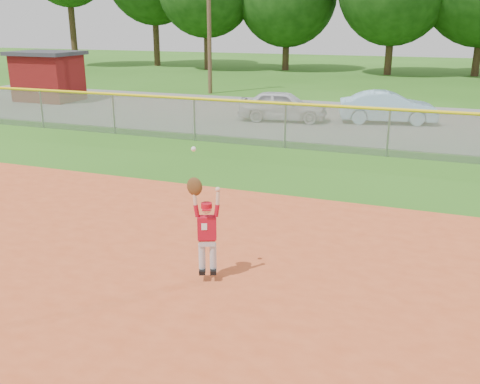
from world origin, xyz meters
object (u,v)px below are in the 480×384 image
object	(u,v)px
utility_shed	(48,76)
ballplayer	(205,226)
car_white_a	(283,106)
car_blue	(388,107)

from	to	relation	value
utility_shed	ballplayer	world-z (taller)	utility_shed
utility_shed	car_white_a	bearing A→B (deg)	-5.98
car_blue	ballplayer	distance (m)	15.61
car_white_a	car_blue	size ratio (longest dim) A/B	0.96
car_white_a	ballplayer	world-z (taller)	ballplayer
car_white_a	ballplayer	distance (m)	14.81
car_blue	utility_shed	size ratio (longest dim) A/B	1.14
ballplayer	car_white_a	bearing A→B (deg)	101.47
car_blue	utility_shed	distance (m)	17.45
ballplayer	utility_shed	bearing A→B (deg)	135.50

